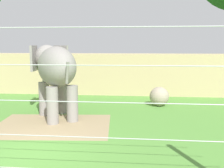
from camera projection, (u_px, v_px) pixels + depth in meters
ground_plane at (25, 153)px, 7.90m from camera, size 120.00×120.00×0.00m
dirt_patch at (52, 125)px, 10.63m from camera, size 4.76×3.71×0.01m
embankment_wall at (89, 73)px, 17.75m from camera, size 36.00×1.80×2.59m
elephant at (55, 69)px, 11.73m from camera, size 3.07×3.84×3.16m
enrichment_ball at (159, 96)px, 13.99m from camera, size 1.00×1.00×1.00m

